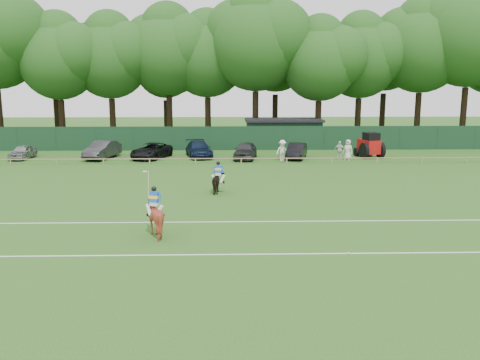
{
  "coord_description": "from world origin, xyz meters",
  "views": [
    {
      "loc": [
        -0.26,
        -25.93,
        6.95
      ],
      "look_at": [
        0.5,
        3.0,
        1.4
      ],
      "focal_mm": 38.0,
      "sensor_mm": 36.0,
      "label": 1
    }
  ],
  "objects_px": {
    "utility_shed": "(283,133)",
    "tractor": "(370,146)",
    "sedan_silver": "(23,152)",
    "spectator_right": "(348,150)",
    "hatch_grey": "(245,151)",
    "polo_ball": "(349,253)",
    "estate_black": "(297,151)",
    "sedan_grey": "(102,150)",
    "spectator_left": "(282,150)",
    "horse_dark": "(218,182)",
    "suv_black": "(151,151)",
    "spectator_mid": "(339,150)",
    "sedan_navy": "(199,149)",
    "horse_chestnut": "(155,217)"
  },
  "relations": [
    {
      "from": "spectator_right",
      "to": "spectator_mid",
      "type": "bearing_deg",
      "value": 179.01
    },
    {
      "from": "sedan_navy",
      "to": "spectator_left",
      "type": "xyz_separation_m",
      "value": [
        7.68,
        -2.52,
        0.2
      ]
    },
    {
      "from": "estate_black",
      "to": "polo_ball",
      "type": "height_order",
      "value": "estate_black"
    },
    {
      "from": "estate_black",
      "to": "spectator_right",
      "type": "relative_size",
      "value": 2.32
    },
    {
      "from": "horse_chestnut",
      "to": "spectator_left",
      "type": "distance_m",
      "value": 24.25
    },
    {
      "from": "sedan_navy",
      "to": "spectator_left",
      "type": "bearing_deg",
      "value": -29.8
    },
    {
      "from": "spectator_left",
      "to": "estate_black",
      "type": "bearing_deg",
      "value": 20.38
    },
    {
      "from": "hatch_grey",
      "to": "spectator_right",
      "type": "distance_m",
      "value": 9.38
    },
    {
      "from": "sedan_silver",
      "to": "utility_shed",
      "type": "height_order",
      "value": "utility_shed"
    },
    {
      "from": "sedan_silver",
      "to": "spectator_left",
      "type": "bearing_deg",
      "value": -1.98
    },
    {
      "from": "suv_black",
      "to": "estate_black",
      "type": "relative_size",
      "value": 1.18
    },
    {
      "from": "sedan_silver",
      "to": "spectator_right",
      "type": "distance_m",
      "value": 30.03
    },
    {
      "from": "spectator_mid",
      "to": "tractor",
      "type": "relative_size",
      "value": 0.53
    },
    {
      "from": "sedan_grey",
      "to": "tractor",
      "type": "relative_size",
      "value": 1.56
    },
    {
      "from": "estate_black",
      "to": "utility_shed",
      "type": "relative_size",
      "value": 0.52
    },
    {
      "from": "spectator_left",
      "to": "tractor",
      "type": "height_order",
      "value": "tractor"
    },
    {
      "from": "horse_chestnut",
      "to": "hatch_grey",
      "type": "bearing_deg",
      "value": -82.24
    },
    {
      "from": "horse_dark",
      "to": "tractor",
      "type": "xyz_separation_m",
      "value": [
        14.04,
        15.44,
        0.4
      ]
    },
    {
      "from": "horse_dark",
      "to": "estate_black",
      "type": "xyz_separation_m",
      "value": [
        7.05,
        14.92,
        -0.01
      ]
    },
    {
      "from": "estate_black",
      "to": "spectator_mid",
      "type": "relative_size",
      "value": 2.57
    },
    {
      "from": "sedan_navy",
      "to": "polo_ball",
      "type": "xyz_separation_m",
      "value": [
        7.66,
        -28.09,
        -0.7
      ]
    },
    {
      "from": "hatch_grey",
      "to": "sedan_grey",
      "type": "bearing_deg",
      "value": -173.27
    },
    {
      "from": "spectator_right",
      "to": "suv_black",
      "type": "bearing_deg",
      "value": -147.4
    },
    {
      "from": "sedan_silver",
      "to": "utility_shed",
      "type": "xyz_separation_m",
      "value": [
        25.2,
        8.76,
        0.89
      ]
    },
    {
      "from": "estate_black",
      "to": "spectator_left",
      "type": "distance_m",
      "value": 1.99
    },
    {
      "from": "suv_black",
      "to": "polo_ball",
      "type": "bearing_deg",
      "value": -47.84
    },
    {
      "from": "suv_black",
      "to": "spectator_mid",
      "type": "relative_size",
      "value": 3.03
    },
    {
      "from": "hatch_grey",
      "to": "spectator_right",
      "type": "bearing_deg",
      "value": 3.09
    },
    {
      "from": "utility_shed",
      "to": "spectator_mid",
      "type": "bearing_deg",
      "value": -66.98
    },
    {
      "from": "horse_chestnut",
      "to": "utility_shed",
      "type": "xyz_separation_m",
      "value": [
        9.59,
        33.26,
        0.64
      ]
    },
    {
      "from": "spectator_left",
      "to": "tractor",
      "type": "distance_m",
      "value": 8.66
    },
    {
      "from": "utility_shed",
      "to": "tractor",
      "type": "bearing_deg",
      "value": -50.13
    },
    {
      "from": "sedan_grey",
      "to": "polo_ball",
      "type": "relative_size",
      "value": 55.2
    },
    {
      "from": "horse_dark",
      "to": "sedan_grey",
      "type": "relative_size",
      "value": 0.35
    },
    {
      "from": "sedan_grey",
      "to": "spectator_mid",
      "type": "relative_size",
      "value": 2.93
    },
    {
      "from": "estate_black",
      "to": "tractor",
      "type": "xyz_separation_m",
      "value": [
        6.99,
        0.52,
        0.41
      ]
    },
    {
      "from": "spectator_mid",
      "to": "spectator_right",
      "type": "relative_size",
      "value": 0.9
    },
    {
      "from": "horse_chestnut",
      "to": "spectator_mid",
      "type": "bearing_deg",
      "value": -100.57
    },
    {
      "from": "spectator_left",
      "to": "polo_ball",
      "type": "relative_size",
      "value": 20.95
    },
    {
      "from": "sedan_navy",
      "to": "spectator_left",
      "type": "distance_m",
      "value": 8.09
    },
    {
      "from": "suv_black",
      "to": "sedan_navy",
      "type": "distance_m",
      "value": 4.46
    },
    {
      "from": "sedan_grey",
      "to": "polo_ball",
      "type": "bearing_deg",
      "value": -46.11
    },
    {
      "from": "polo_ball",
      "to": "tractor",
      "type": "xyz_separation_m",
      "value": [
        8.47,
        27.4,
        1.08
      ]
    },
    {
      "from": "hatch_grey",
      "to": "horse_chestnut",
      "type": "bearing_deg",
      "value": -92.82
    },
    {
      "from": "horse_dark",
      "to": "suv_black",
      "type": "relative_size",
      "value": 0.34
    },
    {
      "from": "suv_black",
      "to": "utility_shed",
      "type": "bearing_deg",
      "value": 51.6
    },
    {
      "from": "sedan_navy",
      "to": "utility_shed",
      "type": "height_order",
      "value": "utility_shed"
    },
    {
      "from": "hatch_grey",
      "to": "polo_ball",
      "type": "bearing_deg",
      "value": -73.93
    },
    {
      "from": "spectator_mid",
      "to": "tractor",
      "type": "bearing_deg",
      "value": 31.49
    },
    {
      "from": "suv_black",
      "to": "hatch_grey",
      "type": "xyz_separation_m",
      "value": [
        8.77,
        -0.54,
        0.07
      ]
    }
  ]
}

